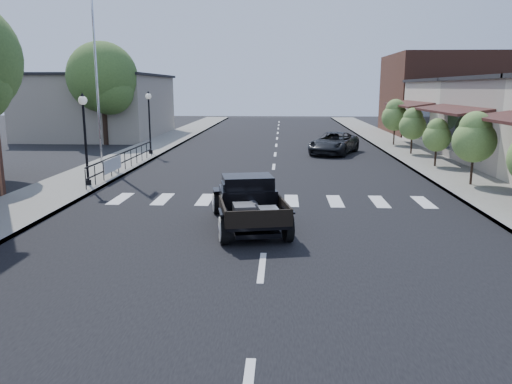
{
  "coord_description": "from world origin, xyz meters",
  "views": [
    {
      "loc": [
        0.45,
        -13.95,
        4.1
      ],
      "look_at": [
        -0.34,
        0.83,
        1.0
      ],
      "focal_mm": 35.0,
      "sensor_mm": 36.0,
      "label": 1
    }
  ],
  "objects": [
    {
      "name": "storefront_far",
      "position": [
        15.0,
        22.0,
        2.25
      ],
      "size": [
        10.0,
        9.0,
        4.5
      ],
      "primitive_type": "cube",
      "color": "beige",
      "rests_on": "ground"
    },
    {
      "name": "small_tree_b",
      "position": [
        8.3,
        6.91,
        1.61
      ],
      "size": [
        1.75,
        1.75,
        2.91
      ],
      "primitive_type": null,
      "color": "#5E853D",
      "rests_on": "sidewalk_right"
    },
    {
      "name": "railing",
      "position": [
        -7.3,
        10.0,
        0.65
      ],
      "size": [
        0.08,
        10.0,
        1.0
      ],
      "primitive_type": null,
      "color": "black",
      "rests_on": "sidewalk_left"
    },
    {
      "name": "second_car",
      "position": [
        3.68,
        17.55,
        0.67
      ],
      "size": [
        3.87,
        5.33,
        1.35
      ],
      "primitive_type": "imported",
      "rotation": [
        0.0,
        0.0,
        -0.38
      ],
      "color": "black",
      "rests_on": "ground"
    },
    {
      "name": "big_tree_far",
      "position": [
        -12.5,
        22.0,
        3.68
      ],
      "size": [
        5.01,
        5.01,
        7.35
      ],
      "primitive_type": null,
      "color": "#416129",
      "rests_on": "ground"
    },
    {
      "name": "hotrod_pickup",
      "position": [
        -0.54,
        0.44,
        0.79
      ],
      "size": [
        2.97,
        4.86,
        1.57
      ],
      "primitive_type": null,
      "rotation": [
        0.0,
        0.0,
        0.2
      ],
      "color": "black",
      "rests_on": "ground"
    },
    {
      "name": "lamp_post_c",
      "position": [
        -7.6,
        16.0,
        2.03
      ],
      "size": [
        0.36,
        0.36,
        3.75
      ],
      "primitive_type": null,
      "color": "black",
      "rests_on": "sidewalk_left"
    },
    {
      "name": "banner",
      "position": [
        -7.22,
        8.0,
        0.45
      ],
      "size": [
        0.04,
        2.2,
        0.6
      ],
      "primitive_type": null,
      "color": "silver",
      "rests_on": "sidewalk_left"
    },
    {
      "name": "low_building_left",
      "position": [
        -15.0,
        28.0,
        2.5
      ],
      "size": [
        10.0,
        12.0,
        5.0
      ],
      "primitive_type": "cube",
      "color": "#A09686",
      "rests_on": "ground"
    },
    {
      "name": "small_tree_c",
      "position": [
        8.3,
        11.9,
        1.32
      ],
      "size": [
        1.41,
        1.41,
        2.35
      ],
      "primitive_type": null,
      "color": "#5E853D",
      "rests_on": "sidewalk_right"
    },
    {
      "name": "road",
      "position": [
        0.0,
        15.0,
        0.01
      ],
      "size": [
        14.0,
        80.0,
        0.02
      ],
      "primitive_type": "cube",
      "color": "black",
      "rests_on": "ground"
    },
    {
      "name": "far_building_right",
      "position": [
        15.5,
        32.0,
        3.5
      ],
      "size": [
        11.0,
        10.0,
        7.0
      ],
      "primitive_type": "cube",
      "color": "brown",
      "rests_on": "ground"
    },
    {
      "name": "road_markings",
      "position": [
        0.0,
        10.0,
        0.0
      ],
      "size": [
        12.0,
        60.0,
        0.06
      ],
      "primitive_type": null,
      "color": "silver",
      "rests_on": "ground"
    },
    {
      "name": "sidewalk_left",
      "position": [
        -8.5,
        15.0,
        0.07
      ],
      "size": [
        3.0,
        80.0,
        0.15
      ],
      "primitive_type": "cube",
      "color": "gray",
      "rests_on": "ground"
    },
    {
      "name": "small_tree_e",
      "position": [
        8.3,
        21.72,
        1.68
      ],
      "size": [
        1.83,
        1.83,
        3.06
      ],
      "primitive_type": null,
      "color": "#5E853D",
      "rests_on": "sidewalk_right"
    },
    {
      "name": "sidewalk_right",
      "position": [
        8.5,
        15.0,
        0.07
      ],
      "size": [
        3.0,
        80.0,
        0.15
      ],
      "primitive_type": "cube",
      "color": "gray",
      "rests_on": "ground"
    },
    {
      "name": "lamp_post_b",
      "position": [
        -7.6,
        6.0,
        2.03
      ],
      "size": [
        0.36,
        0.36,
        3.75
      ],
      "primitive_type": null,
      "color": "black",
      "rests_on": "sidewalk_left"
    },
    {
      "name": "flagpole",
      "position": [
        -9.2,
        12.0,
        5.7
      ],
      "size": [
        0.12,
        0.12,
        11.1
      ],
      "primitive_type": "cylinder",
      "color": "silver",
      "rests_on": "sidewalk_left"
    },
    {
      "name": "ground",
      "position": [
        0.0,
        0.0,
        0.0
      ],
      "size": [
        120.0,
        120.0,
        0.0
      ],
      "primitive_type": "plane",
      "color": "black",
      "rests_on": "ground"
    },
    {
      "name": "small_tree_d",
      "position": [
        8.3,
        16.83,
        1.49
      ],
      "size": [
        1.6,
        1.6,
        2.67
      ],
      "primitive_type": null,
      "color": "#5E853D",
      "rests_on": "sidewalk_right"
    }
  ]
}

